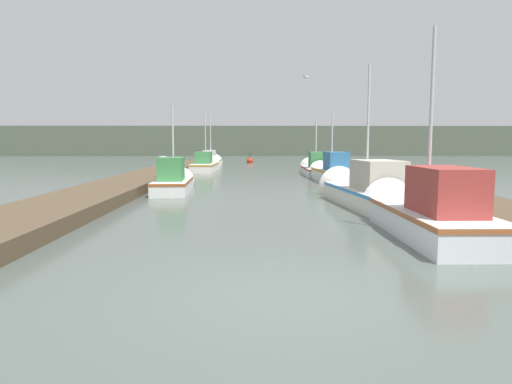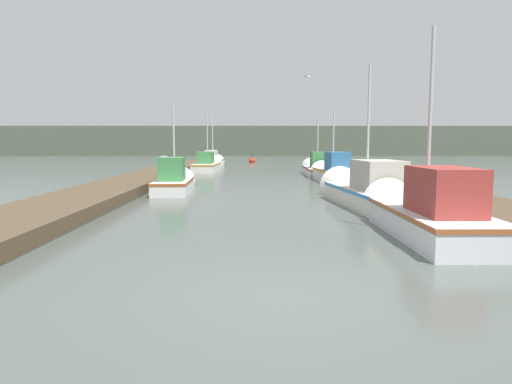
{
  "view_description": "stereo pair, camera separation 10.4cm",
  "coord_description": "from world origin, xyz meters",
  "px_view_note": "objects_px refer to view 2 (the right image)",
  "views": [
    {
      "loc": [
        -0.55,
        -5.87,
        2.09
      ],
      "look_at": [
        -0.31,
        8.64,
        0.48
      ],
      "focal_mm": 32.0,
      "sensor_mm": 36.0,
      "label": 1
    },
    {
      "loc": [
        -0.44,
        -5.87,
        2.09
      ],
      "look_at": [
        -0.31,
        8.64,
        0.48
      ],
      "focal_mm": 32.0,
      "sensor_mm": 36.0,
      "label": 2
    }
  ],
  "objects_px": {
    "channel_buoy": "(252,161)",
    "seagull_lead": "(308,77)",
    "fishing_boat_2": "(175,181)",
    "mooring_piling_2": "(376,177)",
    "fishing_boat_5": "(208,165)",
    "fishing_boat_1": "(364,190)",
    "mooring_piling_1": "(164,171)",
    "fishing_boat_6": "(213,161)",
    "mooring_piling_0": "(328,166)",
    "fishing_boat_3": "(332,172)",
    "fishing_boat_0": "(422,212)",
    "fishing_boat_4": "(316,168)"
  },
  "relations": [
    {
      "from": "channel_buoy",
      "to": "seagull_lead",
      "type": "bearing_deg",
      "value": -81.47
    },
    {
      "from": "fishing_boat_2",
      "to": "mooring_piling_2",
      "type": "xyz_separation_m",
      "value": [
        8.54,
        0.2,
        0.13
      ]
    },
    {
      "from": "fishing_boat_2",
      "to": "channel_buoy",
      "type": "relative_size",
      "value": 4.17
    },
    {
      "from": "mooring_piling_2",
      "to": "fishing_boat_5",
      "type": "bearing_deg",
      "value": 121.5
    },
    {
      "from": "fishing_boat_1",
      "to": "mooring_piling_1",
      "type": "relative_size",
      "value": 4.35
    },
    {
      "from": "fishing_boat_2",
      "to": "mooring_piling_2",
      "type": "bearing_deg",
      "value": -0.85
    },
    {
      "from": "fishing_boat_6",
      "to": "mooring_piling_0",
      "type": "xyz_separation_m",
      "value": [
        8.31,
        -8.37,
        0.04
      ]
    },
    {
      "from": "fishing_boat_6",
      "to": "mooring_piling_1",
      "type": "height_order",
      "value": "fishing_boat_6"
    },
    {
      "from": "channel_buoy",
      "to": "seagull_lead",
      "type": "height_order",
      "value": "seagull_lead"
    },
    {
      "from": "fishing_boat_3",
      "to": "fishing_boat_5",
      "type": "relative_size",
      "value": 0.93
    },
    {
      "from": "fishing_boat_6",
      "to": "seagull_lead",
      "type": "xyz_separation_m",
      "value": [
        6.32,
        -13.23,
        5.15
      ]
    },
    {
      "from": "fishing_boat_1",
      "to": "mooring_piling_1",
      "type": "distance_m",
      "value": 10.35
    },
    {
      "from": "fishing_boat_0",
      "to": "fishing_boat_3",
      "type": "relative_size",
      "value": 0.92
    },
    {
      "from": "fishing_boat_6",
      "to": "channel_buoy",
      "type": "height_order",
      "value": "fishing_boat_6"
    },
    {
      "from": "fishing_boat_2",
      "to": "fishing_boat_3",
      "type": "bearing_deg",
      "value": 29.52
    },
    {
      "from": "fishing_boat_3",
      "to": "fishing_boat_5",
      "type": "height_order",
      "value": "fishing_boat_5"
    },
    {
      "from": "fishing_boat_2",
      "to": "fishing_boat_3",
      "type": "height_order",
      "value": "fishing_boat_3"
    },
    {
      "from": "fishing_boat_5",
      "to": "fishing_boat_6",
      "type": "bearing_deg",
      "value": 93.24
    },
    {
      "from": "fishing_boat_5",
      "to": "mooring_piling_1",
      "type": "height_order",
      "value": "fishing_boat_5"
    },
    {
      "from": "fishing_boat_6",
      "to": "seagull_lead",
      "type": "bearing_deg",
      "value": -61.02
    },
    {
      "from": "mooring_piling_1",
      "to": "mooring_piling_2",
      "type": "xyz_separation_m",
      "value": [
        9.52,
        -2.39,
        -0.14
      ]
    },
    {
      "from": "mooring_piling_0",
      "to": "mooring_piling_2",
      "type": "relative_size",
      "value": 0.84
    },
    {
      "from": "fishing_boat_6",
      "to": "mooring_piling_0",
      "type": "relative_size",
      "value": 5.21
    },
    {
      "from": "mooring_piling_2",
      "to": "mooring_piling_1",
      "type": "bearing_deg",
      "value": 165.9
    },
    {
      "from": "mooring_piling_0",
      "to": "mooring_piling_1",
      "type": "bearing_deg",
      "value": -137.81
    },
    {
      "from": "fishing_boat_1",
      "to": "fishing_boat_2",
      "type": "bearing_deg",
      "value": 144.85
    },
    {
      "from": "mooring_piling_1",
      "to": "mooring_piling_2",
      "type": "relative_size",
      "value": 1.24
    },
    {
      "from": "mooring_piling_0",
      "to": "mooring_piling_1",
      "type": "distance_m",
      "value": 12.49
    },
    {
      "from": "fishing_boat_1",
      "to": "mooring_piling_0",
      "type": "height_order",
      "value": "fishing_boat_1"
    },
    {
      "from": "fishing_boat_1",
      "to": "mooring_piling_2",
      "type": "xyz_separation_m",
      "value": [
        1.53,
        4.2,
        0.1
      ]
    },
    {
      "from": "fishing_boat_5",
      "to": "fishing_boat_3",
      "type": "bearing_deg",
      "value": -49.69
    },
    {
      "from": "mooring_piling_0",
      "to": "fishing_boat_1",
      "type": "bearing_deg",
      "value": -94.85
    },
    {
      "from": "mooring_piling_1",
      "to": "channel_buoy",
      "type": "relative_size",
      "value": 1.24
    },
    {
      "from": "fishing_boat_4",
      "to": "fishing_boat_5",
      "type": "xyz_separation_m",
      "value": [
        -7.31,
        4.16,
        0.01
      ]
    },
    {
      "from": "fishing_boat_4",
      "to": "fishing_boat_6",
      "type": "bearing_deg",
      "value": 129.36
    },
    {
      "from": "fishing_boat_6",
      "to": "mooring_piling_0",
      "type": "height_order",
      "value": "fishing_boat_6"
    },
    {
      "from": "seagull_lead",
      "to": "mooring_piling_0",
      "type": "bearing_deg",
      "value": 23.09
    },
    {
      "from": "fishing_boat_0",
      "to": "fishing_boat_1",
      "type": "xyz_separation_m",
      "value": [
        -0.13,
        4.91,
        -0.02
      ]
    },
    {
      "from": "fishing_boat_6",
      "to": "channel_buoy",
      "type": "distance_m",
      "value": 7.71
    },
    {
      "from": "fishing_boat_1",
      "to": "mooring_piling_1",
      "type": "xyz_separation_m",
      "value": [
        -7.98,
        6.59,
        0.24
      ]
    },
    {
      "from": "fishing_boat_4",
      "to": "channel_buoy",
      "type": "bearing_deg",
      "value": 105.38
    },
    {
      "from": "fishing_boat_0",
      "to": "seagull_lead",
      "type": "relative_size",
      "value": 11.43
    },
    {
      "from": "fishing_boat_0",
      "to": "fishing_boat_4",
      "type": "distance_m",
      "value": 18.78
    },
    {
      "from": "fishing_boat_0",
      "to": "mooring_piling_1",
      "type": "xyz_separation_m",
      "value": [
        -8.11,
        11.49,
        0.22
      ]
    },
    {
      "from": "fishing_boat_5",
      "to": "channel_buoy",
      "type": "distance_m",
      "value": 12.69
    },
    {
      "from": "fishing_boat_4",
      "to": "fishing_boat_5",
      "type": "distance_m",
      "value": 8.41
    },
    {
      "from": "mooring_piling_1",
      "to": "seagull_lead",
      "type": "xyz_separation_m",
      "value": [
        7.27,
        3.52,
        4.88
      ]
    },
    {
      "from": "fishing_boat_5",
      "to": "channel_buoy",
      "type": "bearing_deg",
      "value": 77.61
    },
    {
      "from": "mooring_piling_2",
      "to": "channel_buoy",
      "type": "relative_size",
      "value": 1.0
    },
    {
      "from": "fishing_boat_0",
      "to": "fishing_boat_5",
      "type": "relative_size",
      "value": 0.85
    }
  ]
}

